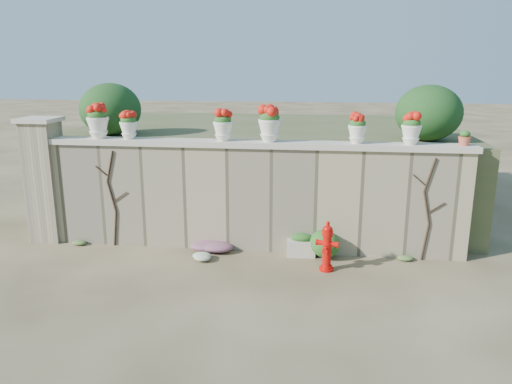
# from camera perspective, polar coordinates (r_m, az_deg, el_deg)

# --- Properties ---
(ground) EXTENTS (80.00, 80.00, 0.00)m
(ground) POSITION_cam_1_polar(r_m,az_deg,el_deg) (8.20, -2.38, -10.81)
(ground) COLOR #493D24
(ground) RESTS_ON ground
(stone_wall) EXTENTS (8.00, 0.40, 2.00)m
(stone_wall) POSITION_cam_1_polar(r_m,az_deg,el_deg) (9.52, -0.63, -0.74)
(stone_wall) COLOR #998B66
(stone_wall) RESTS_ON ground
(wall_cap) EXTENTS (8.10, 0.52, 0.10)m
(wall_cap) POSITION_cam_1_polar(r_m,az_deg,el_deg) (9.30, -0.64, 5.51)
(wall_cap) COLOR beige
(wall_cap) RESTS_ON stone_wall
(gate_pillar) EXTENTS (0.72, 0.72, 2.48)m
(gate_pillar) POSITION_cam_1_polar(r_m,az_deg,el_deg) (10.83, -22.93, 1.37)
(gate_pillar) COLOR #998B66
(gate_pillar) RESTS_ON ground
(raised_fill) EXTENTS (9.00, 6.00, 2.00)m
(raised_fill) POSITION_cam_1_polar(r_m,az_deg,el_deg) (12.62, 1.39, 3.06)
(raised_fill) COLOR #384C23
(raised_fill) RESTS_ON ground
(back_shrub_left) EXTENTS (1.30, 1.30, 1.10)m
(back_shrub_left) POSITION_cam_1_polar(r_m,az_deg,el_deg) (11.27, -16.30, 9.08)
(back_shrub_left) COLOR #143814
(back_shrub_left) RESTS_ON raised_fill
(back_shrub_right) EXTENTS (1.30, 1.30, 1.10)m
(back_shrub_right) POSITION_cam_1_polar(r_m,az_deg,el_deg) (10.56, 19.13, 8.53)
(back_shrub_right) COLOR #143814
(back_shrub_right) RESTS_ON raised_fill
(vine_left) EXTENTS (0.60, 0.04, 1.91)m
(vine_left) POSITION_cam_1_polar(r_m,az_deg,el_deg) (10.04, -16.09, -0.57)
(vine_left) COLOR black
(vine_left) RESTS_ON ground
(vine_right) EXTENTS (0.60, 0.04, 1.91)m
(vine_right) POSITION_cam_1_polar(r_m,az_deg,el_deg) (9.43, 19.00, -1.76)
(vine_right) COLOR black
(vine_right) RESTS_ON ground
(fire_hydrant) EXTENTS (0.39, 0.28, 0.89)m
(fire_hydrant) POSITION_cam_1_polar(r_m,az_deg,el_deg) (8.73, 8.12, -6.13)
(fire_hydrant) COLOR red
(fire_hydrant) RESTS_ON ground
(planter_box) EXTENTS (0.54, 0.33, 0.44)m
(planter_box) POSITION_cam_1_polar(r_m,az_deg,el_deg) (9.42, 5.18, -6.07)
(planter_box) COLOR beige
(planter_box) RESTS_ON ground
(green_shrub) EXTENTS (0.66, 0.59, 0.62)m
(green_shrub) POSITION_cam_1_polar(r_m,az_deg,el_deg) (9.27, 7.80, -5.78)
(green_shrub) COLOR #1E5119
(green_shrub) RESTS_ON ground
(magenta_clump) EXTENTS (0.90, 0.60, 0.24)m
(magenta_clump) POSITION_cam_1_polar(r_m,az_deg,el_deg) (9.68, -4.84, -6.02)
(magenta_clump) COLOR #B4248A
(magenta_clump) RESTS_ON ground
(white_flowers) EXTENTS (0.47, 0.37, 0.17)m
(white_flowers) POSITION_cam_1_polar(r_m,az_deg,el_deg) (9.24, -6.14, -7.29)
(white_flowers) COLOR white
(white_flowers) RESTS_ON ground
(urn_pot_0) EXTENTS (0.42, 0.42, 0.66)m
(urn_pot_0) POSITION_cam_1_polar(r_m,az_deg,el_deg) (10.09, -17.64, 7.69)
(urn_pot_0) COLOR silver
(urn_pot_0) RESTS_ON wall_cap
(urn_pot_1) EXTENTS (0.34, 0.34, 0.53)m
(urn_pot_1) POSITION_cam_1_polar(r_m,az_deg,el_deg) (9.86, -14.36, 7.39)
(urn_pot_1) COLOR silver
(urn_pot_1) RESTS_ON wall_cap
(urn_pot_2) EXTENTS (0.37, 0.37, 0.57)m
(urn_pot_2) POSITION_cam_1_polar(r_m,az_deg,el_deg) (9.34, -3.80, 7.58)
(urn_pot_2) COLOR silver
(urn_pot_2) RESTS_ON wall_cap
(urn_pot_3) EXTENTS (0.42, 0.42, 0.66)m
(urn_pot_3) POSITION_cam_1_polar(r_m,az_deg,el_deg) (9.21, 1.57, 7.78)
(urn_pot_3) COLOR silver
(urn_pot_3) RESTS_ON wall_cap
(urn_pot_4) EXTENTS (0.34, 0.34, 0.53)m
(urn_pot_4) POSITION_cam_1_polar(r_m,az_deg,el_deg) (9.20, 11.52, 7.07)
(urn_pot_4) COLOR silver
(urn_pot_4) RESTS_ON wall_cap
(urn_pot_5) EXTENTS (0.35, 0.35, 0.56)m
(urn_pot_5) POSITION_cam_1_polar(r_m,az_deg,el_deg) (9.31, 17.34, 6.89)
(urn_pot_5) COLOR silver
(urn_pot_5) RESTS_ON wall_cap
(terracotta_pot) EXTENTS (0.22, 0.22, 0.26)m
(terracotta_pot) POSITION_cam_1_polar(r_m,az_deg,el_deg) (9.53, 22.73, 5.64)
(terracotta_pot) COLOR #B95338
(terracotta_pot) RESTS_ON wall_cap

